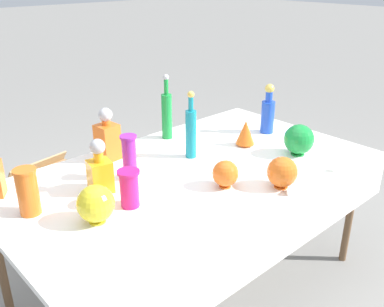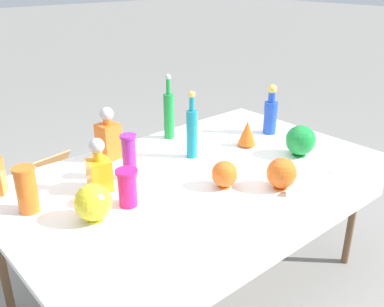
{
  "view_description": "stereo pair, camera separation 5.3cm",
  "coord_description": "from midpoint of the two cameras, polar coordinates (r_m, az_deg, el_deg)",
  "views": [
    {
      "loc": [
        -1.36,
        -1.49,
        1.74
      ],
      "look_at": [
        0.0,
        0.0,
        0.86
      ],
      "focal_mm": 40.0,
      "sensor_mm": 36.0,
      "label": 1
    },
    {
      "loc": [
        -1.32,
        -1.53,
        1.74
      ],
      "look_at": [
        0.0,
        0.0,
        0.86
      ],
      "focal_mm": 40.0,
      "sensor_mm": 36.0,
      "label": 2
    }
  ],
  "objects": [
    {
      "name": "ground_plane",
      "position": [
        2.67,
        -0.59,
        -17.19
      ],
      "size": [
        40.0,
        40.0,
        0.0
      ],
      "primitive_type": "plane",
      "color": "gray"
    },
    {
      "name": "display_table",
      "position": [
        2.25,
        -0.15,
        -3.71
      ],
      "size": [
        1.98,
        1.15,
        0.76
      ],
      "color": "white",
      "rests_on": "ground"
    },
    {
      "name": "tall_bottle_0",
      "position": [
        2.63,
        -3.96,
        5.32
      ],
      "size": [
        0.06,
        0.06,
        0.4
      ],
      "color": "#198C38",
      "rests_on": "display_table"
    },
    {
      "name": "tall_bottle_1",
      "position": [
        2.35,
        -0.79,
        3.03
      ],
      "size": [
        0.06,
        0.06,
        0.38
      ],
      "color": "teal",
      "rests_on": "display_table"
    },
    {
      "name": "tall_bottle_2",
      "position": [
        2.77,
        9.54,
        5.4
      ],
      "size": [
        0.08,
        0.08,
        0.32
      ],
      "color": "blue",
      "rests_on": "display_table"
    },
    {
      "name": "square_decanter_0",
      "position": [
        2.39,
        -11.85,
        2.1
      ],
      "size": [
        0.12,
        0.12,
        0.3
      ],
      "color": "orange",
      "rests_on": "display_table"
    },
    {
      "name": "square_decanter_1",
      "position": [
        2.05,
        -12.93,
        -2.18
      ],
      "size": [
        0.12,
        0.12,
        0.27
      ],
      "color": "orange",
      "rests_on": "display_table"
    },
    {
      "name": "slender_vase_0",
      "position": [
        1.91,
        -9.15,
        -4.46
      ],
      "size": [
        0.1,
        0.1,
        0.17
      ],
      "color": "#C61972",
      "rests_on": "display_table"
    },
    {
      "name": "slender_vase_1",
      "position": [
        2.14,
        -9.05,
        -0.35
      ],
      "size": [
        0.08,
        0.08,
        0.23
      ],
      "color": "purple",
      "rests_on": "display_table"
    },
    {
      "name": "slender_vase_2",
      "position": [
        1.96,
        -21.8,
        -4.59
      ],
      "size": [
        0.1,
        0.1,
        0.21
      ],
      "color": "orange",
      "rests_on": "display_table"
    },
    {
      "name": "fluted_vase_0",
      "position": [
        2.55,
        6.56,
        2.8
      ],
      "size": [
        0.11,
        0.11,
        0.15
      ],
      "color": "orange",
      "rests_on": "display_table"
    },
    {
      "name": "round_bowl_0",
      "position": [
        2.09,
        11.23,
        -2.45
      ],
      "size": [
        0.15,
        0.15,
        0.16
      ],
      "color": "orange",
      "rests_on": "display_table"
    },
    {
      "name": "round_bowl_1",
      "position": [
        2.47,
        13.48,
        1.84
      ],
      "size": [
        0.17,
        0.17,
        0.18
      ],
      "color": "#198C38",
      "rests_on": "display_table"
    },
    {
      "name": "round_bowl_2",
      "position": [
        2.06,
        3.76,
        -2.68
      ],
      "size": [
        0.13,
        0.13,
        0.14
      ],
      "color": "orange",
      "rests_on": "display_table"
    },
    {
      "name": "round_bowl_3",
      "position": [
        1.82,
        -13.55,
        -6.54
      ],
      "size": [
        0.16,
        0.16,
        0.17
      ],
      "color": "yellow",
      "rests_on": "display_table"
    },
    {
      "name": "price_tag_left",
      "position": [
        2.35,
        18.14,
        -1.76
      ],
      "size": [
        0.06,
        0.03,
        0.04
      ],
      "primitive_type": "cube",
      "rotation": [
        -0.21,
        0.0,
        -0.3
      ],
      "color": "white",
      "rests_on": "display_table"
    },
    {
      "name": "price_tag_center",
      "position": [
        2.07,
        12.33,
        -4.82
      ],
      "size": [
        0.06,
        0.02,
        0.04
      ],
      "primitive_type": "cube",
      "rotation": [
        -0.21,
        0.0,
        0.13
      ],
      "color": "white",
      "rests_on": "display_table"
    },
    {
      "name": "cardboard_box_behind_left",
      "position": [
        3.38,
        -19.13,
        -5.33
      ],
      "size": [
        0.57,
        0.39,
        0.44
      ],
      "color": "tan",
      "rests_on": "ground"
    },
    {
      "name": "cardboard_box_behind_right",
      "position": [
        3.18,
        -15.29,
        -7.51
      ],
      "size": [
        0.5,
        0.51,
        0.37
      ],
      "color": "tan",
      "rests_on": "ground"
    }
  ]
}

